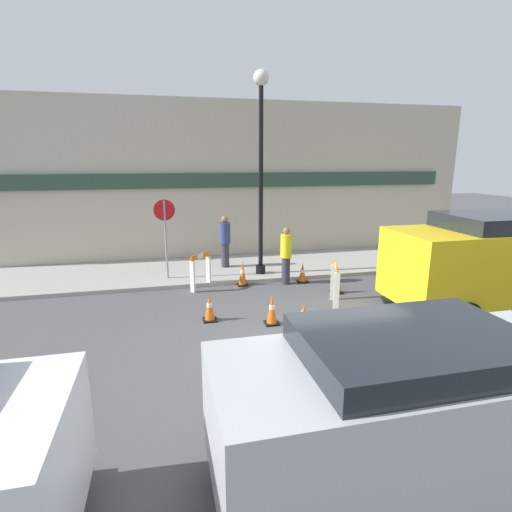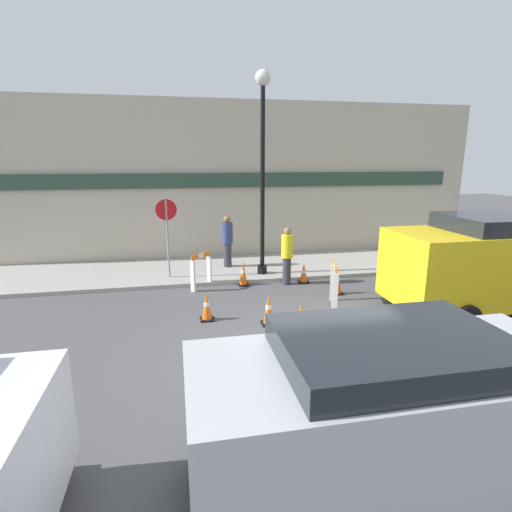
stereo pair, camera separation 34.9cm
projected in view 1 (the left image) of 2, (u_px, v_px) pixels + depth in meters
name	position (u px, v px, depth m)	size (l,w,h in m)	color
ground_plane	(307.00, 356.00, 7.34)	(60.00, 60.00, 0.00)	#4C4C4F
sidewalk_slab	(242.00, 267.00, 13.09)	(18.00, 3.21, 0.11)	#9E9B93
storefront_facade	(232.00, 181.00, 14.04)	(18.00, 0.22, 5.50)	#BCB29E
streetlamp_post	(261.00, 149.00, 11.37)	(0.44, 0.44, 5.80)	black
stop_sign	(165.00, 226.00, 11.39)	(0.60, 0.06, 2.30)	gray
barricade_0	(201.00, 270.00, 10.98)	(0.62, 0.61, 1.02)	white
barricade_1	(335.00, 282.00, 9.78)	(0.36, 0.77, 1.08)	white
traffic_cone_0	(302.00, 273.00, 11.66)	(0.30, 0.30, 0.58)	black
traffic_cone_1	(243.00, 274.00, 11.34)	(0.30, 0.30, 0.71)	black
traffic_cone_2	(337.00, 281.00, 10.69)	(0.30, 0.30, 0.70)	black
traffic_cone_3	(272.00, 310.00, 8.66)	(0.30, 0.30, 0.68)	black
traffic_cone_4	(304.00, 315.00, 8.68)	(0.30, 0.30, 0.47)	black
traffic_cone_5	(210.00, 308.00, 8.85)	(0.30, 0.30, 0.64)	black
person_worker	(286.00, 254.00, 11.35)	(0.46, 0.46, 1.66)	#33333D
person_pedestrian	(225.00, 240.00, 12.77)	(0.43, 0.43, 1.66)	#33333D
parked_car_1	(407.00, 402.00, 4.21)	(4.14, 1.88, 1.82)	#B7BABF
work_van	(503.00, 257.00, 9.49)	(5.47, 2.14, 2.29)	yellow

